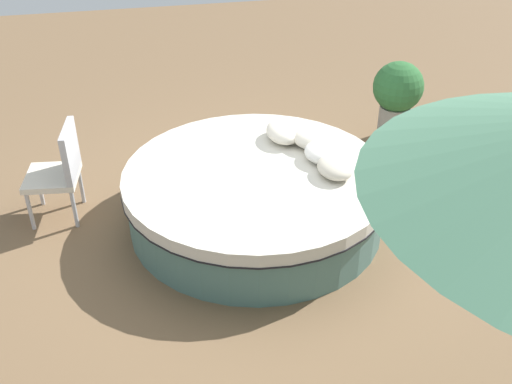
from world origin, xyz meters
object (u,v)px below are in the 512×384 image
(throw_pillow_0, at_px, (335,167))
(side_table, at_px, (466,187))
(throw_pillow_3, at_px, (283,132))
(patio_chair, at_px, (61,167))
(planter, at_px, (397,95))
(throw_pillow_2, at_px, (312,137))
(round_bed, at_px, (256,196))
(throw_pillow_1, at_px, (322,152))

(throw_pillow_0, relative_size, side_table, 0.91)
(throw_pillow_0, xyz_separation_m, side_table, (-0.04, 1.46, -0.44))
(throw_pillow_3, xyz_separation_m, patio_chair, (0.04, -2.25, -0.12))
(planter, xyz_separation_m, side_table, (1.58, 0.12, -0.36))
(throw_pillow_2, bearing_deg, planter, 126.07)
(throw_pillow_0, xyz_separation_m, throw_pillow_2, (-0.61, -0.05, 0.02))
(round_bed, xyz_separation_m, planter, (-1.39, 2.05, 0.29))
(round_bed, xyz_separation_m, throw_pillow_0, (0.22, 0.71, 0.37))
(side_table, bearing_deg, throw_pillow_1, -99.82)
(planter, bearing_deg, throw_pillow_3, -63.19)
(throw_pillow_1, bearing_deg, patio_chair, -100.18)
(patio_chair, bearing_deg, throw_pillow_3, -82.03)
(throw_pillow_1, height_order, throw_pillow_3, throw_pillow_3)
(round_bed, distance_m, patio_chair, 1.92)
(patio_chair, bearing_deg, round_bed, -99.13)
(throw_pillow_1, height_order, planter, planter)
(side_table, bearing_deg, planter, -175.66)
(throw_pillow_0, distance_m, throw_pillow_2, 0.61)
(throw_pillow_2, relative_size, patio_chair, 0.43)
(throw_pillow_2, xyz_separation_m, planter, (-1.01, 1.39, -0.09))
(throw_pillow_1, height_order, side_table, throw_pillow_1)
(throw_pillow_3, height_order, planter, planter)
(round_bed, relative_size, throw_pillow_2, 6.16)
(round_bed, height_order, throw_pillow_0, throw_pillow_0)
(throw_pillow_2, relative_size, planter, 0.42)
(planter, bearing_deg, throw_pillow_1, -46.07)
(throw_pillow_2, distance_m, patio_chair, 2.50)
(throw_pillow_1, bearing_deg, planter, 133.93)
(planter, height_order, side_table, planter)
(round_bed, distance_m, throw_pillow_1, 0.78)
(throw_pillow_3, distance_m, patio_chair, 2.25)
(planter, bearing_deg, side_table, 4.34)
(throw_pillow_1, distance_m, throw_pillow_3, 0.56)
(throw_pillow_3, height_order, patio_chair, patio_chair)
(throw_pillow_0, bearing_deg, throw_pillow_1, -174.43)
(throw_pillow_0, relative_size, planter, 0.42)
(round_bed, bearing_deg, throw_pillow_0, 72.60)
(throw_pillow_0, height_order, throw_pillow_1, throw_pillow_1)
(throw_pillow_0, bearing_deg, planter, 140.36)
(throw_pillow_2, bearing_deg, patio_chair, -93.25)
(round_bed, distance_m, throw_pillow_3, 0.80)
(round_bed, relative_size, throw_pillow_0, 6.16)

